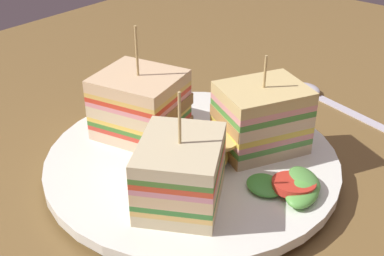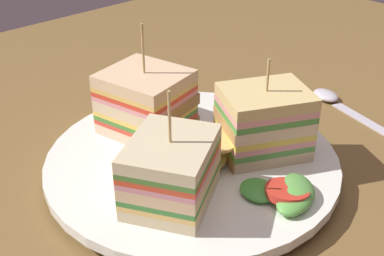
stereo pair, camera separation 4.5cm
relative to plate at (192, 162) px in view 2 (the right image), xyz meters
The scene contains 8 objects.
ground_plane 1.96cm from the plate, ahead, with size 128.41×99.00×1.80cm, color brown.
plate is the anchor object (origin of this frame).
sandwich_wedge_0 7.43cm from the plate, 32.22° to the left, with size 9.82×9.28×9.84cm.
sandwich_wedge_1 7.62cm from the plate, 144.29° to the left, with size 9.63×8.88×9.30cm.
sandwich_wedge_2 7.61cm from the plate, 92.23° to the right, with size 8.52×9.10×11.08cm.
chip_pile 2.60cm from the plate, 123.51° to the left, with size 6.59×7.18×3.02cm.
salad_garnish 10.29cm from the plate, 98.35° to the left, with size 5.90×6.43×1.46cm.
spoon 21.79cm from the plate, behind, with size 5.11×13.49×1.00cm.
Camera 2 is at (26.72, 28.45, 27.51)cm, focal length 46.99 mm.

